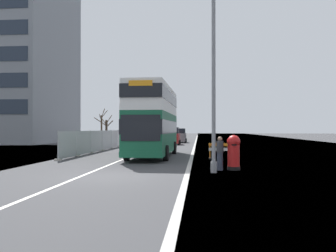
{
  "coord_description": "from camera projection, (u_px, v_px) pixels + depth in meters",
  "views": [
    {
      "loc": [
        3.69,
        -14.9,
        2.03
      ],
      "look_at": [
        1.78,
        6.86,
        2.2
      ],
      "focal_mm": 37.94,
      "sensor_mm": 36.0,
      "label": 1
    }
  ],
  "objects": [
    {
      "name": "car_oncoming_near",
      "position": [
        173.0,
        137.0,
        45.43
      ],
      "size": [
        1.94,
        3.81,
        2.21
      ],
      "color": "maroon",
      "rests_on": "ground"
    },
    {
      "name": "red_pillar_postbox",
      "position": [
        234.0,
        151.0,
        17.42
      ],
      "size": [
        0.66,
        0.66,
        1.72
      ],
      "color": "black",
      "rests_on": "ground"
    },
    {
      "name": "car_receding_mid",
      "position": [
        180.0,
        136.0,
        52.21
      ],
      "size": [
        1.96,
        4.24,
        2.07
      ],
      "color": "slate",
      "rests_on": "ground"
    },
    {
      "name": "pedestrian_at_kerb",
      "position": [
        220.0,
        153.0,
        17.29
      ],
      "size": [
        0.34,
        0.34,
        1.65
      ],
      "color": "#2D3342",
      "rests_on": "ground"
    },
    {
      "name": "bare_tree_far_verge_near",
      "position": [
        102.0,
        125.0,
        62.91
      ],
      "size": [
        2.43,
        2.54,
        5.69
      ],
      "color": "#4C3D2D",
      "rests_on": "ground"
    },
    {
      "name": "roadworks_barrier",
      "position": [
        220.0,
        149.0,
        23.79
      ],
      "size": [
        1.5,
        0.45,
        1.07
      ],
      "color": "orange",
      "rests_on": "ground"
    },
    {
      "name": "construction_site_fence",
      "position": [
        96.0,
        142.0,
        30.97
      ],
      "size": [
        0.44,
        17.2,
        1.91
      ],
      "color": "#A8AAAD",
      "rests_on": "ground"
    },
    {
      "name": "lamppost_foreground",
      "position": [
        214.0,
        87.0,
        16.38
      ],
      "size": [
        0.29,
        0.7,
        8.41
      ],
      "color": "gray",
      "rests_on": "ground"
    },
    {
      "name": "car_receding_far",
      "position": [
        159.0,
        135.0,
        61.45
      ],
      "size": [
        2.01,
        4.17,
        2.16
      ],
      "color": "slate",
      "rests_on": "ground"
    },
    {
      "name": "double_decker_bus",
      "position": [
        154.0,
        120.0,
        25.74
      ],
      "size": [
        2.91,
        10.83,
        5.0
      ],
      "color": "#145638",
      "rests_on": "ground"
    },
    {
      "name": "ground",
      "position": [
        128.0,
        177.0,
        15.22
      ],
      "size": [
        140.0,
        280.0,
        0.1
      ],
      "color": "#38383A"
    },
    {
      "name": "bare_tree_far_verge_mid",
      "position": [
        106.0,
        129.0,
        56.03
      ],
      "size": [
        2.25,
        2.74,
        4.24
      ],
      "color": "#4C3D2D",
      "rests_on": "ground"
    }
  ]
}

